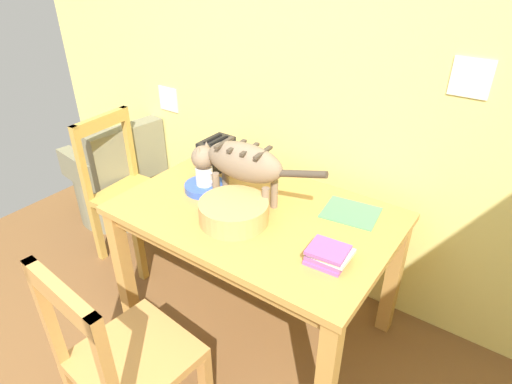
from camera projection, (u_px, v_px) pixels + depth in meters
The scene contains 12 objects.
wall_rear at pixel (326, 76), 2.18m from camera, with size 4.44×0.11×2.50m.
dining_table at pixel (256, 226), 2.08m from camera, with size 1.30×0.85×0.74m.
cat at pixel (240, 163), 2.00m from camera, with size 0.71×0.18×0.31m.
saucer_bowl at pixel (205, 187), 2.19m from camera, with size 0.21×0.21×0.04m, color #3051B2.
coffee_mug at pixel (205, 176), 2.15m from camera, with size 0.13×0.09×0.09m.
magazine at pixel (351, 213), 2.01m from camera, with size 0.25×0.21×0.01m, color #4F9C61.
book_stack at pixel (329, 255), 1.69m from camera, with size 0.17×0.15×0.07m.
wicker_basket at pixel (234, 211), 1.93m from camera, with size 0.32×0.32×0.10m.
toaster at pixel (217, 154), 2.37m from camera, with size 0.12×0.20×0.18m.
wooden_chair_near at pixel (125, 360), 1.63m from camera, with size 0.46×0.46×0.94m.
wooden_chair_far at pixel (129, 192), 2.72m from camera, with size 0.45×0.45×0.94m.
wicker_armchair at pixel (119, 184), 3.20m from camera, with size 0.63×0.65×0.78m.
Camera 1 is at (0.97, 0.06, 1.84)m, focal length 29.99 mm.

